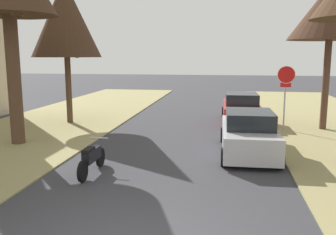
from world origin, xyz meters
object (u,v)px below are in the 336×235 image
(street_tree_left_mid_b, at_px, (65,19))
(parked_sedan_red, at_px, (241,109))
(parked_motorcycle, at_px, (92,158))
(stop_sign_far, at_px, (286,84))
(street_tree_right_mid_b, at_px, (331,11))
(parked_sedan_silver, at_px, (248,134))

(street_tree_left_mid_b, relative_size, parked_sedan_red, 1.62)
(parked_motorcycle, bearing_deg, parked_sedan_red, 62.61)
(stop_sign_far, height_order, parked_motorcycle, stop_sign_far)
(street_tree_left_mid_b, bearing_deg, parked_motorcycle, -61.76)
(street_tree_right_mid_b, relative_size, parked_sedan_silver, 1.53)
(street_tree_left_mid_b, distance_m, parked_sedan_red, 10.03)
(parked_sedan_red, height_order, parked_motorcycle, parked_sedan_red)
(street_tree_left_mid_b, height_order, parked_sedan_silver, street_tree_left_mid_b)
(parked_sedan_silver, bearing_deg, street_tree_left_mid_b, 152.39)
(parked_sedan_silver, bearing_deg, street_tree_right_mid_b, 52.41)
(stop_sign_far, relative_size, parked_motorcycle, 1.45)
(parked_sedan_red, bearing_deg, parked_sedan_silver, -89.82)
(stop_sign_far, xyz_separation_m, parked_sedan_red, (-1.91, 1.68, -1.47))
(stop_sign_far, distance_m, parked_sedan_red, 2.94)
(stop_sign_far, bearing_deg, parked_sedan_silver, -113.15)
(street_tree_right_mid_b, distance_m, parked_sedan_red, 6.19)
(street_tree_left_mid_b, height_order, parked_motorcycle, street_tree_left_mid_b)
(stop_sign_far, distance_m, street_tree_right_mid_b, 3.80)
(street_tree_right_mid_b, bearing_deg, stop_sign_far, -166.20)
(street_tree_right_mid_b, distance_m, parked_sedan_silver, 7.78)
(stop_sign_far, xyz_separation_m, parked_motorcycle, (-6.63, -7.43, -1.71))
(street_tree_right_mid_b, xyz_separation_m, parked_motorcycle, (-8.50, -7.89, -4.99))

